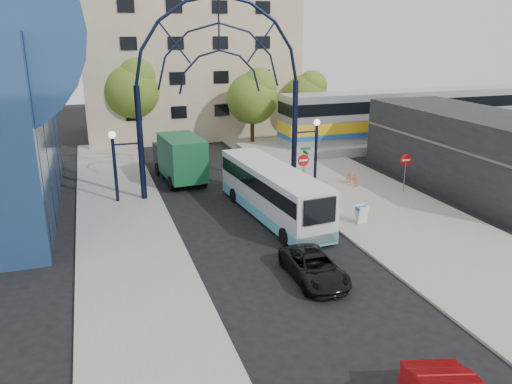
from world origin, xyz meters
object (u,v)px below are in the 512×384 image
object	(u,v)px
do_not_enter_sign	(406,164)
street_name_sign	(305,159)
train_car	(414,114)
tree_north_a	(254,96)
gateway_arch	(219,56)
bike_near_b	(352,177)
bike_near_a	(322,186)
city_bus	(272,191)
sandwich_board	(362,212)
black_suv	(314,267)
stop_sign	(303,164)
tree_north_b	(132,87)
tree_north_c	(307,94)
green_truck	(179,158)

from	to	relation	value
do_not_enter_sign	street_name_sign	distance (m)	6.36
train_car	tree_north_a	bearing A→B (deg)	164.20
gateway_arch	bike_near_b	xyz separation A→B (m)	(8.67, -1.51, -7.96)
tree_north_a	bike_near_a	xyz separation A→B (m)	(-0.24, -14.44, -4.05)
gateway_arch	city_bus	size ratio (longest dim) A/B	1.30
sandwich_board	city_bus	xyz separation A→B (m)	(-4.08, 2.81, 0.74)
train_car	street_name_sign	bearing A→B (deg)	-147.58
street_name_sign	train_car	xyz separation A→B (m)	(14.80, 9.40, 0.77)
do_not_enter_sign	bike_near_b	distance (m)	3.68
city_bus	black_suv	world-z (taller)	city_bus
gateway_arch	black_suv	xyz separation A→B (m)	(0.55, -12.88, -7.98)
bike_near_b	black_suv	bearing A→B (deg)	-127.72
stop_sign	tree_north_b	distance (m)	20.18
tree_north_c	bike_near_a	size ratio (longest dim) A/B	3.91
bike_near_b	train_car	bearing A→B (deg)	37.82
stop_sign	do_not_enter_sign	distance (m)	6.51
tree_north_c	do_not_enter_sign	bearing A→B (deg)	-93.58
tree_north_a	black_suv	world-z (taller)	tree_north_a
gateway_arch	green_truck	xyz separation A→B (m)	(-2.13, 3.55, -6.94)
train_car	black_suv	size ratio (longest dim) A/B	6.05
sandwich_board	bike_near_b	world-z (taller)	sandwich_board
train_car	city_bus	bearing A→B (deg)	-144.44
street_name_sign	train_car	world-z (taller)	train_car
train_car	bike_near_b	distance (m)	14.97
tree_north_a	city_bus	world-z (taller)	tree_north_a
green_truck	tree_north_a	bearing A→B (deg)	40.64
bike_near_b	tree_north_a	bearing A→B (deg)	98.54
sandwich_board	city_bus	world-z (taller)	city_bus
gateway_arch	green_truck	size ratio (longest dim) A/B	2.07
street_name_sign	tree_north_a	size ratio (longest dim) A/B	0.40
stop_sign	sandwich_board	xyz separation A→B (m)	(0.80, -6.02, -1.25)
street_name_sign	black_suv	xyz separation A→B (m)	(-4.65, -11.48, -1.55)
stop_sign	do_not_enter_sign	size ratio (longest dim) A/B	1.01
do_not_enter_sign	sandwich_board	size ratio (longest dim) A/B	2.51
stop_sign	street_name_sign	size ratio (longest dim) A/B	0.89
gateway_arch	do_not_enter_sign	world-z (taller)	gateway_arch
stop_sign	city_bus	world-z (taller)	city_bus
stop_sign	green_truck	xyz separation A→B (m)	(-6.93, 5.55, -0.37)
stop_sign	city_bus	bearing A→B (deg)	-135.60
city_bus	black_suv	size ratio (longest dim) A/B	2.53
gateway_arch	tree_north_c	bearing A→B (deg)	48.96
stop_sign	street_name_sign	distance (m)	0.74
street_name_sign	train_car	bearing A→B (deg)	32.42
tree_north_b	city_bus	bearing A→B (deg)	-75.66
gateway_arch	tree_north_c	xyz separation A→B (m)	(12.12, 13.93, -4.28)
bike_near_a	do_not_enter_sign	bearing A→B (deg)	-34.31
tree_north_a	bike_near_b	xyz separation A→B (m)	(2.55, -13.44, -4.01)
gateway_arch	bike_near_a	size ratio (longest dim) A/B	8.21
stop_sign	green_truck	world-z (taller)	green_truck
gateway_arch	street_name_sign	bearing A→B (deg)	-15.07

